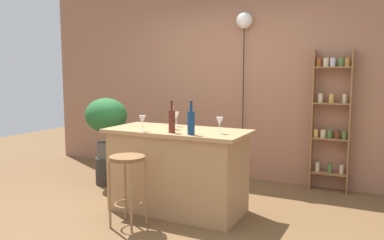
# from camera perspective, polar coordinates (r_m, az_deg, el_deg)

# --- Properties ---
(ground) EXTENTS (12.00, 12.00, 0.00)m
(ground) POSITION_cam_1_polar(r_m,az_deg,el_deg) (4.17, -4.12, -14.23)
(ground) COLOR brown
(back_wall) EXTENTS (6.40, 0.10, 2.80)m
(back_wall) POSITION_cam_1_polar(r_m,az_deg,el_deg) (5.65, 5.93, 5.87)
(back_wall) COLOR #9E6B51
(back_wall) RESTS_ON ground
(kitchen_counter) EXTENTS (1.53, 0.72, 0.90)m
(kitchen_counter) POSITION_cam_1_polar(r_m,az_deg,el_deg) (4.28, -2.11, -7.30)
(kitchen_counter) COLOR tan
(kitchen_counter) RESTS_ON ground
(bar_stool) EXTENTS (0.35, 0.35, 0.70)m
(bar_stool) POSITION_cam_1_polar(r_m,az_deg,el_deg) (3.88, -9.36, -7.77)
(bar_stool) COLOR #997047
(bar_stool) RESTS_ON ground
(spice_shelf) EXTENTS (0.47, 0.15, 1.79)m
(spice_shelf) POSITION_cam_1_polar(r_m,az_deg,el_deg) (5.21, 19.60, 0.39)
(spice_shelf) COLOR olive
(spice_shelf) RESTS_ON ground
(plant_stool) EXTENTS (0.32, 0.32, 0.36)m
(plant_stool) POSITION_cam_1_polar(r_m,az_deg,el_deg) (5.46, -12.19, -7.23)
(plant_stool) COLOR #2D2823
(plant_stool) RESTS_ON ground
(potted_plant) EXTENTS (0.57, 0.52, 0.81)m
(potted_plant) POSITION_cam_1_polar(r_m,az_deg,el_deg) (5.33, -12.39, 0.19)
(potted_plant) COLOR #514C47
(potted_plant) RESTS_ON plant_stool
(bottle_soda_blue) EXTENTS (0.06, 0.06, 0.27)m
(bottle_soda_blue) POSITION_cam_1_polar(r_m,az_deg,el_deg) (4.20, -2.87, 0.04)
(bottle_soda_blue) COLOR #B2B2B7
(bottle_soda_blue) RESTS_ON kitchen_counter
(bottle_olive_oil) EXTENTS (0.07, 0.07, 0.33)m
(bottle_olive_oil) POSITION_cam_1_polar(r_m,az_deg,el_deg) (3.82, -0.13, -0.29)
(bottle_olive_oil) COLOR navy
(bottle_olive_oil) RESTS_ON kitchen_counter
(bottle_wine_red) EXTENTS (0.07, 0.07, 0.32)m
(bottle_wine_red) POSITION_cam_1_polar(r_m,az_deg,el_deg) (3.96, -2.97, -0.10)
(bottle_wine_red) COLOR #5B2319
(bottle_wine_red) RESTS_ON kitchen_counter
(wine_glass_left) EXTENTS (0.07, 0.07, 0.16)m
(wine_glass_left) POSITION_cam_1_polar(r_m,az_deg,el_deg) (3.91, 4.04, -0.26)
(wine_glass_left) COLOR silver
(wine_glass_left) RESTS_ON kitchen_counter
(wine_glass_center) EXTENTS (0.07, 0.07, 0.16)m
(wine_glass_center) POSITION_cam_1_polar(r_m,az_deg,el_deg) (4.08, -7.24, -0.00)
(wine_glass_center) COLOR silver
(wine_glass_center) RESTS_ON kitchen_counter
(wine_glass_right) EXTENTS (0.07, 0.07, 0.16)m
(wine_glass_right) POSITION_cam_1_polar(r_m,az_deg,el_deg) (4.43, -2.32, 0.59)
(wine_glass_right) COLOR silver
(wine_glass_right) RESTS_ON kitchen_counter
(pendant_globe_light) EXTENTS (0.22, 0.22, 2.32)m
(pendant_globe_light) POSITION_cam_1_polar(r_m,az_deg,el_deg) (5.52, 7.62, 13.86)
(pendant_globe_light) COLOR black
(pendant_globe_light) RESTS_ON ground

